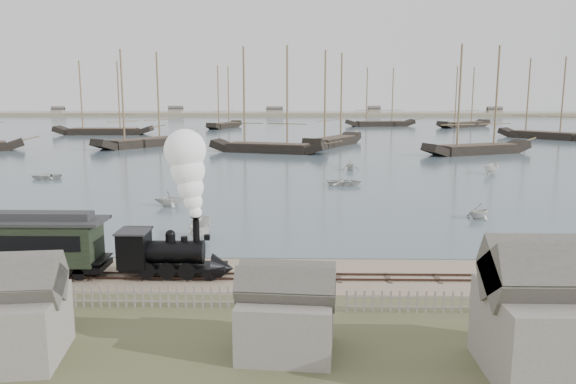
{
  "coord_description": "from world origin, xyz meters",
  "views": [
    {
      "loc": [
        2.55,
        -34.88,
        11.12
      ],
      "look_at": [
        1.66,
        8.49,
        3.5
      ],
      "focal_mm": 35.0,
      "sensor_mm": 36.0,
      "label": 1
    }
  ],
  "objects": [
    {
      "name": "schooner_3",
      "position": [
        9.97,
        86.88,
        10.06
      ],
      "size": [
        14.69,
        21.93,
        20.0
      ],
      "primitive_type": null,
      "rotation": [
        0.0,
        0.0,
        1.09
      ],
      "color": "black",
      "rests_on": "harbor_water"
    },
    {
      "name": "schooner_8",
      "position": [
        30.39,
        159.75,
        10.06
      ],
      "size": [
        24.5,
        9.93,
        20.0
      ],
      "primitive_type": null,
      "rotation": [
        0.0,
        0.0,
        0.19
      ],
      "color": "black",
      "rests_on": "harbor_water"
    },
    {
      "name": "shed_right",
      "position": [
        13.0,
        -14.0,
        0.0
      ],
      "size": [
        6.0,
        5.0,
        5.1
      ],
      "primitive_type": null,
      "color": "gray",
      "rests_on": "ground"
    },
    {
      "name": "rowboat_7",
      "position": [
        10.04,
        46.9,
        0.84
      ],
      "size": [
        3.31,
        2.98,
        1.56
      ],
      "primitive_type": "imported",
      "rotation": [
        0.0,
        0.0,
        0.16
      ],
      "color": "silver",
      "rests_on": "harbor_water"
    },
    {
      "name": "picket_fence_west",
      "position": [
        -6.5,
        -7.0,
        0.0
      ],
      "size": [
        19.0,
        0.1,
        1.2
      ],
      "primitive_type": null,
      "color": "gray",
      "rests_on": "ground"
    },
    {
      "name": "rowboat_5",
      "position": [
        29.42,
        43.47,
        0.79
      ],
      "size": [
        3.83,
        3.43,
        1.45
      ],
      "primitive_type": "imported",
      "rotation": [
        0.0,
        0.0,
        2.48
      ],
      "color": "silver",
      "rests_on": "harbor_water"
    },
    {
      "name": "locomotive",
      "position": [
        -4.37,
        -2.0,
        4.03
      ],
      "size": [
        6.99,
        2.61,
        8.71
      ],
      "color": "black",
      "rests_on": "ground"
    },
    {
      "name": "shed_left",
      "position": [
        -10.0,
        -13.0,
        0.0
      ],
      "size": [
        5.0,
        4.0,
        4.1
      ],
      "primitive_type": null,
      "color": "gray",
      "rests_on": "ground"
    },
    {
      "name": "schooner_6",
      "position": [
        -51.15,
        118.27,
        10.06
      ],
      "size": [
        26.65,
        6.77,
        20.0
      ],
      "primitive_type": null,
      "rotation": [
        0.0,
        0.0,
        0.02
      ],
      "color": "black",
      "rests_on": "harbor_water"
    },
    {
      "name": "rail_track",
      "position": [
        0.0,
        -2.0,
        0.04
      ],
      "size": [
        120.0,
        1.8,
        0.16
      ],
      "color": "#3C2620",
      "rests_on": "ground"
    },
    {
      "name": "schooner_2",
      "position": [
        -3.47,
        71.72,
        10.06
      ],
      "size": [
        23.12,
        11.61,
        20.0
      ],
      "primitive_type": null,
      "rotation": [
        0.0,
        0.0,
        -0.3
      ],
      "color": "black",
      "rests_on": "harbor_water"
    },
    {
      "name": "rowboat_1",
      "position": [
        -10.34,
        19.77,
        0.85
      ],
      "size": [
        3.39,
        3.65,
        1.57
      ],
      "primitive_type": "imported",
      "rotation": [
        0.0,
        0.0,
        1.9
      ],
      "color": "silver",
      "rests_on": "harbor_water"
    },
    {
      "name": "schooner_9",
      "position": [
        57.63,
        155.01,
        10.06
      ],
      "size": [
        21.65,
        18.46,
        20.0
      ],
      "primitive_type": null,
      "rotation": [
        0.0,
        0.0,
        0.66
      ],
      "color": "black",
      "rests_on": "harbor_water"
    },
    {
      "name": "rowboat_2",
      "position": [
        -5.06,
        6.65,
        0.85
      ],
      "size": [
        4.19,
        1.84,
        1.58
      ],
      "primitive_type": "imported",
      "rotation": [
        0.0,
        0.0,
        3.22
      ],
      "color": "silver",
      "rests_on": "harbor_water"
    },
    {
      "name": "far_spit",
      "position": [
        0.0,
        250.0,
        0.0
      ],
      "size": [
        500.0,
        20.0,
        1.8
      ],
      "primitive_type": "cube",
      "color": "tan",
      "rests_on": "ground"
    },
    {
      "name": "schooner_5",
      "position": [
        63.54,
        106.51,
        10.06
      ],
      "size": [
        18.88,
        20.35,
        20.0
      ],
      "primitive_type": null,
      "rotation": [
        0.0,
        0.0,
        -0.85
      ],
      "color": "black",
      "rests_on": "harbor_water"
    },
    {
      "name": "picket_fence_east",
      "position": [
        12.5,
        -7.5,
        0.0
      ],
      "size": [
        15.0,
        0.1,
        1.2
      ],
      "primitive_type": null,
      "color": "gray",
      "rests_on": "ground"
    },
    {
      "name": "shed_mid",
      "position": [
        2.0,
        -12.0,
        0.0
      ],
      "size": [
        4.0,
        3.5,
        3.6
      ],
      "primitive_type": null,
      "color": "gray",
      "rests_on": "ground"
    },
    {
      "name": "rowboat_3",
      "position": [
        8.1,
        32.93,
        0.49
      ],
      "size": [
        3.29,
        4.4,
        0.87
      ],
      "primitive_type": "imported",
      "rotation": [
        0.0,
        0.0,
        1.5
      ],
      "color": "silver",
      "rests_on": "harbor_water"
    },
    {
      "name": "rowboat_6",
      "position": [
        -30.81,
        37.43,
        0.46
      ],
      "size": [
        3.11,
        4.12,
        0.81
      ],
      "primitive_type": "imported",
      "rotation": [
        0.0,
        0.0,
        4.8
      ],
      "color": "silver",
      "rests_on": "harbor_water"
    },
    {
      "name": "schooner_7",
      "position": [
        -21.79,
        147.66,
        10.06
      ],
      "size": [
        10.29,
        19.21,
        20.0
      ],
      "primitive_type": null,
      "rotation": [
        0.0,
        0.0,
        1.24
      ],
      "color": "black",
      "rests_on": "harbor_water"
    },
    {
      "name": "schooner_4",
      "position": [
        35.68,
        70.02,
        10.06
      ],
      "size": [
        22.43,
        13.64,
        20.0
      ],
      "primitive_type": null,
      "rotation": [
        0.0,
        0.0,
        0.41
      ],
      "color": "black",
      "rests_on": "harbor_water"
    },
    {
      "name": "ground",
      "position": [
        0.0,
        0.0,
        0.0
      ],
      "size": [
        600.0,
        600.0,
        0.0
      ],
      "primitive_type": "plane",
      "color": "gray",
      "rests_on": "ground"
    },
    {
      "name": "harbor_water",
      "position": [
        0.0,
        170.0,
        0.03
      ],
      "size": [
        600.0,
        336.0,
        0.06
      ],
      "primitive_type": "cube",
      "color": "#445562",
      "rests_on": "ground"
    },
    {
      "name": "rowboat_4",
      "position": [
        18.7,
        14.74,
        0.75
      ],
      "size": [
        3.31,
        3.42,
        1.38
      ],
      "primitive_type": "imported",
      "rotation": [
        0.0,
        0.0,
        5.29
      ],
      "color": "silver",
      "rests_on": "harbor_water"
    },
    {
      "name": "beached_dinghy",
      "position": [
        -16.89,
        0.82,
        0.35
      ],
      "size": [
        4.03,
        4.19,
        0.71
      ],
      "primitive_type": "imported",
      "rotation": [
        0.0,
        0.0,
        0.9
      ],
      "color": "silver",
      "rests_on": "ground"
    },
    {
      "name": "rowboat_8",
      "position": [
        -19.58,
        11.07,
        0.42
      ],
      "size": [
        4.27,
        3.92,
        0.72
      ],
      "primitive_type": "imported",
      "rotation": [
        0.0,
        0.0,
        0.53
      ],
      "color": "silver",
      "rests_on": "harbor_water"
    },
    {
      "name": "schooner_1",
      "position": [
        -30.24,
        83.15,
        10.06
      ],
      "size": [
        18.43,
        21.81,
        20.0
      ],
      "primitive_type": null,
      "rotation": [
        0.0,
        0.0,
        0.92
      ],
      "color": "black",
      "rests_on": "harbor_water"
    }
  ]
}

